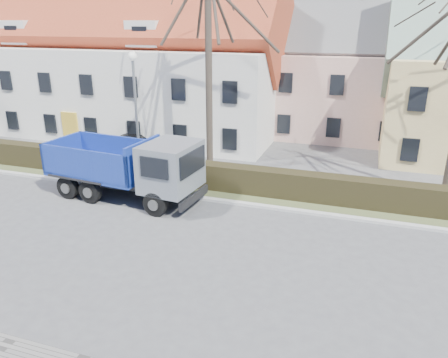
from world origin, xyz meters
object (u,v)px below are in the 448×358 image
(streetlight, at_px, (136,115))
(cart_frame, at_px, (129,182))
(dump_truck, at_px, (120,166))
(parked_car_a, at_px, (136,143))

(streetlight, xyz_separation_m, cart_frame, (0.59, -2.21, -2.99))
(dump_truck, height_order, parked_car_a, dump_truck)
(parked_car_a, bearing_deg, dump_truck, -161.39)
(streetlight, xyz_separation_m, parked_car_a, (-2.28, 3.63, -2.69))
(dump_truck, bearing_deg, streetlight, 109.30)
(cart_frame, bearing_deg, parked_car_a, 116.17)
(dump_truck, distance_m, cart_frame, 1.67)
(dump_truck, bearing_deg, parked_car_a, 119.47)
(cart_frame, bearing_deg, dump_truck, -78.24)
(dump_truck, height_order, cart_frame, dump_truck)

